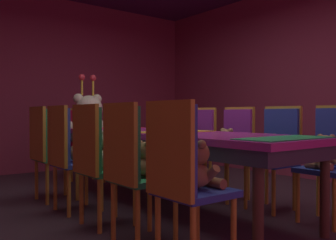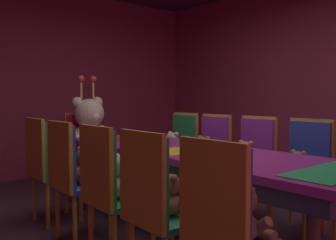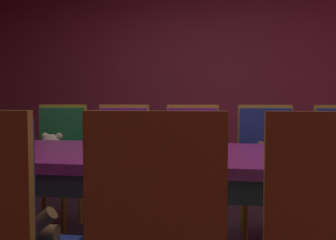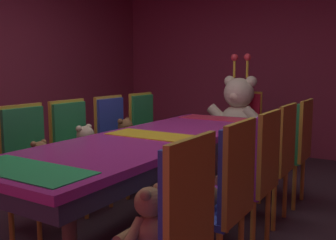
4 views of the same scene
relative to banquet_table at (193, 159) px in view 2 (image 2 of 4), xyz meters
The scene contains 22 objects.
ground_plane 0.66m from the banquet_table, ahead, with size 7.90×7.90×0.00m, color #3F2D38.
wall_back 3.29m from the banquet_table, 90.00° to the left, with size 5.20×0.12×2.80m, color #99334C.
banquet_table is the anchor object (origin of this frame).
chair_left_0 1.37m from the banquet_table, 127.76° to the right, with size 0.42×0.41×0.98m.
teddy_left_0 1.29m from the banquet_table, 122.67° to the right, with size 0.24×0.31×0.30m.
chair_left_1 1.00m from the banquet_table, 147.34° to the right, with size 0.42×0.41×0.98m.
teddy_left_1 0.88m from the banquet_table, 142.34° to the right, with size 0.21×0.27×0.26m.
chair_left_2 0.85m from the banquet_table, behind, with size 0.42×0.41×0.98m.
teddy_left_2 0.71m from the banquet_table, behind, with size 0.26×0.33×0.31m.
chair_left_3 1.01m from the banquet_table, 147.41° to the left, with size 0.42×0.41×0.98m.
teddy_left_3 0.89m from the banquet_table, 142.36° to the left, with size 0.25×0.33×0.31m.
chair_left_4 1.39m from the banquet_table, 127.41° to the left, with size 0.42×0.41×0.98m.
chair_right_1 1.01m from the banquet_table, 32.58° to the right, with size 0.42×0.41×0.98m.
teddy_right_1 0.89m from the banquet_table, 37.52° to the right, with size 0.22×0.28×0.27m.
chair_right_2 0.84m from the banquet_table, ahead, with size 0.42×0.41×0.98m.
teddy_right_2 0.70m from the banquet_table, ahead, with size 0.25×0.32×0.30m.
chair_right_3 1.00m from the banquet_table, 34.34° to the left, with size 0.42×0.41×0.98m.
teddy_right_3 0.88m from the banquet_table, 39.68° to the left, with size 0.25×0.32×0.30m.
chair_right_4 1.39m from the banquet_table, 52.22° to the left, with size 0.42×0.41×0.98m.
teddy_right_4 1.30m from the banquet_table, 57.29° to the left, with size 0.25×0.32×0.31m.
throne_chair 1.97m from the banquet_table, 90.00° to the left, with size 0.41×0.42×0.98m.
king_teddy_bear 1.80m from the banquet_table, 90.00° to the left, with size 0.76×0.59×0.98m.
Camera 2 is at (-2.13, -2.23, 1.18)m, focal length 39.62 mm.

